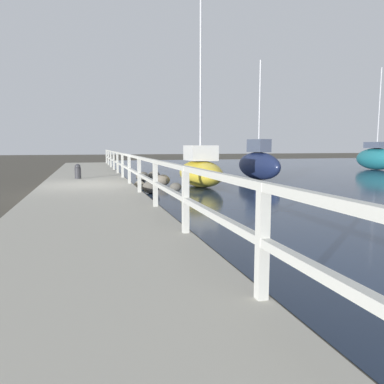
# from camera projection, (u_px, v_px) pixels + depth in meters

# --- Properties ---
(ground_plane) EXTENTS (120.00, 120.00, 0.00)m
(ground_plane) POSITION_uv_depth(u_px,v_px,m) (87.00, 194.00, 13.35)
(ground_plane) COLOR #4C473D
(dock_walkway) EXTENTS (3.22, 36.00, 0.33)m
(dock_walkway) POSITION_uv_depth(u_px,v_px,m) (87.00, 189.00, 13.33)
(dock_walkway) COLOR #B2AD9E
(dock_walkway) RESTS_ON ground
(railing) EXTENTS (0.10, 32.50, 1.07)m
(railing) POSITION_uv_depth(u_px,v_px,m) (129.00, 164.00, 13.62)
(railing) COLOR silver
(railing) RESTS_ON dock_walkway
(boulder_far_strip) EXTENTS (0.63, 0.57, 0.47)m
(boulder_far_strip) POSITION_uv_depth(u_px,v_px,m) (142.00, 177.00, 17.91)
(boulder_far_strip) COLOR #666056
(boulder_far_strip) RESTS_ON ground
(boulder_water_edge) EXTENTS (0.60, 0.54, 0.45)m
(boulder_water_edge) POSITION_uv_depth(u_px,v_px,m) (154.00, 175.00, 18.71)
(boulder_water_edge) COLOR #666056
(boulder_water_edge) RESTS_ON ground
(boulder_downstream) EXTENTS (0.62, 0.56, 0.47)m
(boulder_downstream) POSITION_uv_depth(u_px,v_px,m) (151.00, 187.00, 13.45)
(boulder_downstream) COLOR #666056
(boulder_downstream) RESTS_ON ground
(boulder_near_dock) EXTENTS (0.45, 0.40, 0.33)m
(boulder_near_dock) POSITION_uv_depth(u_px,v_px,m) (176.00, 187.00, 14.00)
(boulder_near_dock) COLOR #666056
(boulder_near_dock) RESTS_ON ground
(boulder_mid_strip) EXTENTS (0.64, 0.58, 0.48)m
(boulder_mid_strip) POSITION_uv_depth(u_px,v_px,m) (162.00, 180.00, 16.03)
(boulder_mid_strip) COLOR slate
(boulder_mid_strip) RESTS_ON ground
(boulder_upstream) EXTENTS (0.44, 0.39, 0.33)m
(boulder_upstream) POSITION_uv_depth(u_px,v_px,m) (140.00, 185.00, 14.86)
(boulder_upstream) COLOR gray
(boulder_upstream) RESTS_ON ground
(mooring_bollard) EXTENTS (0.26, 0.26, 0.62)m
(mooring_bollard) POSITION_uv_depth(u_px,v_px,m) (78.00, 171.00, 15.67)
(mooring_bollard) COLOR #333338
(mooring_bollard) RESTS_ON dock_walkway
(sailboat_yellow) EXTENTS (1.57, 3.61, 7.52)m
(sailboat_yellow) POSITION_uv_depth(u_px,v_px,m) (200.00, 170.00, 15.60)
(sailboat_yellow) COLOR gold
(sailboat_yellow) RESTS_ON water_surface
(sailboat_teal) EXTENTS (1.68, 3.61, 7.06)m
(sailboat_teal) POSITION_uv_depth(u_px,v_px,m) (376.00, 158.00, 26.58)
(sailboat_teal) COLOR #1E707A
(sailboat_teal) RESTS_ON water_surface
(sailboat_navy) EXTENTS (1.31, 3.71, 5.84)m
(sailboat_navy) POSITION_uv_depth(u_px,v_px,m) (258.00, 163.00, 18.81)
(sailboat_navy) COLOR #192347
(sailboat_navy) RESTS_ON water_surface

